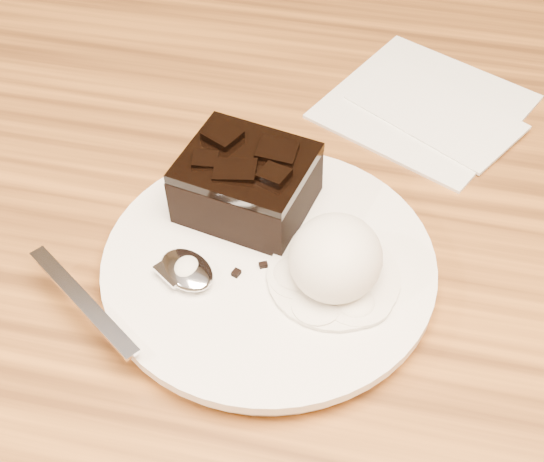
% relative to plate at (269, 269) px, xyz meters
% --- Properties ---
extents(plate, '(0.24, 0.24, 0.02)m').
position_rel_plate_xyz_m(plate, '(0.00, 0.00, 0.00)').
color(plate, white).
rests_on(plate, dining_table).
extents(brownie, '(0.10, 0.09, 0.04)m').
position_rel_plate_xyz_m(brownie, '(-0.03, 0.05, 0.03)').
color(brownie, black).
rests_on(brownie, plate).
extents(ice_cream_scoop, '(0.06, 0.07, 0.05)m').
position_rel_plate_xyz_m(ice_cream_scoop, '(0.05, -0.01, 0.03)').
color(ice_cream_scoop, white).
rests_on(ice_cream_scoop, plate).
extents(melt_puddle, '(0.09, 0.09, 0.00)m').
position_rel_plate_xyz_m(melt_puddle, '(0.05, -0.01, 0.01)').
color(melt_puddle, silver).
rests_on(melt_puddle, plate).
extents(spoon, '(0.16, 0.13, 0.01)m').
position_rel_plate_xyz_m(spoon, '(-0.05, -0.03, 0.01)').
color(spoon, silver).
rests_on(spoon, plate).
extents(napkin, '(0.21, 0.21, 0.01)m').
position_rel_plate_xyz_m(napkin, '(0.09, 0.22, -0.01)').
color(napkin, white).
rests_on(napkin, dining_table).
extents(crumb_a, '(0.01, 0.01, 0.00)m').
position_rel_plate_xyz_m(crumb_a, '(-0.02, -0.02, 0.01)').
color(crumb_a, black).
rests_on(crumb_a, plate).
extents(crumb_b, '(0.01, 0.01, 0.00)m').
position_rel_plate_xyz_m(crumb_b, '(0.01, 0.00, 0.01)').
color(crumb_b, black).
rests_on(crumb_b, plate).
extents(crumb_c, '(0.01, 0.01, 0.00)m').
position_rel_plate_xyz_m(crumb_c, '(-0.00, -0.01, 0.01)').
color(crumb_c, black).
rests_on(crumb_c, plate).
extents(crumb_d, '(0.01, 0.01, 0.00)m').
position_rel_plate_xyz_m(crumb_d, '(-0.05, -0.02, 0.01)').
color(crumb_d, black).
rests_on(crumb_d, plate).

